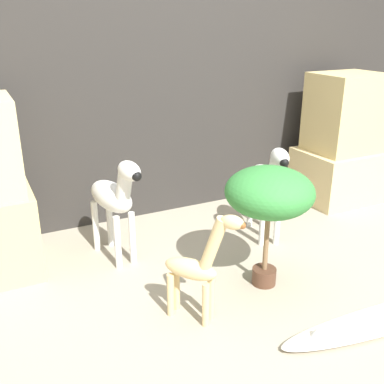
{
  "coord_description": "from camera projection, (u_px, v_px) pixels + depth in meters",
  "views": [
    {
      "loc": [
        -1.28,
        -1.58,
        1.41
      ],
      "look_at": [
        -0.1,
        0.82,
        0.38
      ],
      "focal_mm": 42.0,
      "sensor_mm": 36.0,
      "label": 1
    }
  ],
  "objects": [
    {
      "name": "ground_plane",
      "position": [
        278.0,
        306.0,
        2.35
      ],
      "size": [
        14.0,
        14.0,
        0.0
      ],
      "primitive_type": "plane",
      "color": "#9E937F"
    },
    {
      "name": "wall_back",
      "position": [
        164.0,
        65.0,
        3.18
      ],
      "size": [
        6.4,
        0.08,
        2.2
      ],
      "color": "#2D2B28",
      "rests_on": "ground_plane"
    },
    {
      "name": "rock_pillar_right",
      "position": [
        342.0,
        144.0,
        3.62
      ],
      "size": [
        0.64,
        0.53,
        1.02
      ],
      "color": "#DBC184",
      "rests_on": "ground_plane"
    },
    {
      "name": "zebra_right",
      "position": [
        268.0,
        180.0,
        2.95
      ],
      "size": [
        0.29,
        0.56,
        0.69
      ],
      "color": "silver",
      "rests_on": "ground_plane"
    },
    {
      "name": "zebra_left",
      "position": [
        115.0,
        197.0,
        2.67
      ],
      "size": [
        0.24,
        0.56,
        0.69
      ],
      "color": "silver",
      "rests_on": "ground_plane"
    },
    {
      "name": "giraffe_figurine",
      "position": [
        198.0,
        267.0,
        2.15
      ],
      "size": [
        0.31,
        0.37,
        0.6
      ],
      "color": "#E0C184",
      "rests_on": "ground_plane"
    },
    {
      "name": "potted_palm_front",
      "position": [
        269.0,
        195.0,
        2.36
      ],
      "size": [
        0.48,
        0.48,
        0.69
      ],
      "color": "#513323",
      "rests_on": "ground_plane"
    }
  ]
}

